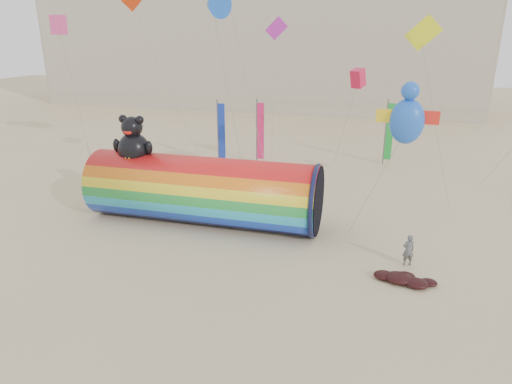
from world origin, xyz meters
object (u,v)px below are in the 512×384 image
(hotel_building, at_px, (256,31))
(windsock_assembly, at_px, (202,189))
(fabric_bundle, at_px, (404,279))
(kite_handler, at_px, (408,250))

(hotel_building, distance_m, windsock_assembly, 45.22)
(hotel_building, relative_size, windsock_assembly, 4.72)
(hotel_building, xyz_separation_m, windsock_assembly, (9.17, -43.48, -8.35))
(hotel_building, height_order, fabric_bundle, hotel_building)
(kite_handler, xyz_separation_m, fabric_bundle, (-0.18, -1.66, -0.57))
(fabric_bundle, bearing_deg, kite_handler, 83.91)
(fabric_bundle, bearing_deg, windsock_assembly, 159.91)
(hotel_building, xyz_separation_m, fabric_bundle, (19.84, -47.39, -10.14))
(kite_handler, height_order, fabric_bundle, kite_handler)
(windsock_assembly, relative_size, fabric_bundle, 4.89)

